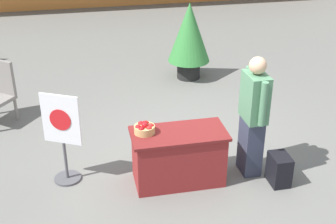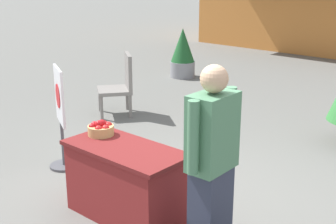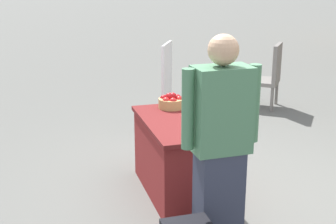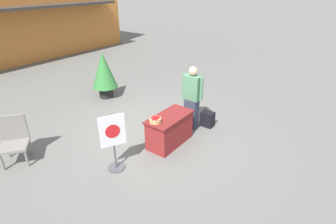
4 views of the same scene
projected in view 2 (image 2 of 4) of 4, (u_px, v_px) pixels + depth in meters
ground_plane at (186, 204)px, 4.94m from camera, size 120.00×120.00×0.00m
display_table at (126, 182)px, 4.59m from camera, size 1.24×0.61×0.74m
apple_basket at (101, 129)px, 4.79m from camera, size 0.27×0.27×0.16m
person_visitor at (212, 163)px, 3.82m from camera, size 0.27×0.61×1.68m
poster_board at (61, 116)px, 5.66m from camera, size 0.48×0.36×1.26m
patio_chair at (121, 83)px, 7.79m from camera, size 0.77×0.77×1.03m
potted_plant_near_right at (183, 53)px, 10.44m from camera, size 0.55×0.55×1.10m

